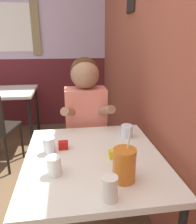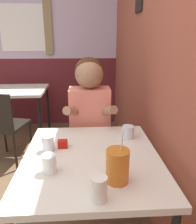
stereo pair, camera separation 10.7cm
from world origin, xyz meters
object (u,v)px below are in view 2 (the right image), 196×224
(background_table, at_px, (17,95))
(cocktail_pitcher, at_px, (118,166))
(chair_near_window, at_px, (2,123))
(main_table, at_px, (92,166))
(person_seated, at_px, (90,124))

(background_table, relative_size, cocktail_pitcher, 2.73)
(chair_near_window, height_order, cocktail_pitcher, cocktail_pitcher)
(main_table, distance_m, chair_near_window, 1.51)
(main_table, bearing_deg, chair_near_window, 129.37)
(background_table, bearing_deg, person_seated, -52.03)
(chair_near_window, bearing_deg, background_table, 106.37)
(main_table, height_order, background_table, same)
(main_table, xyz_separation_m, cocktail_pitcher, (0.12, -0.25, 0.16))
(background_table, bearing_deg, main_table, -62.46)
(main_table, distance_m, background_table, 2.11)
(background_table, xyz_separation_m, cocktail_pitcher, (1.10, -2.12, 0.17))
(cocktail_pitcher, bearing_deg, chair_near_window, 127.23)
(main_table, bearing_deg, background_table, 117.54)
(chair_near_window, relative_size, person_seated, 0.69)
(background_table, xyz_separation_m, person_seated, (0.98, -1.26, 0.04))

